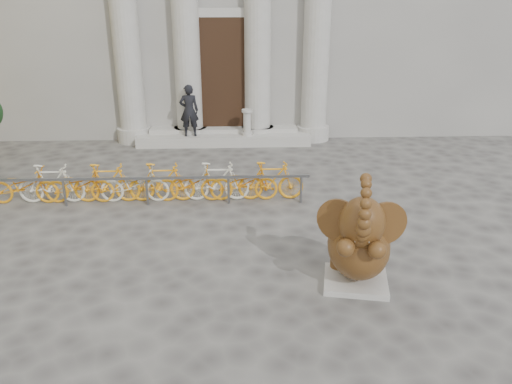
{
  "coord_description": "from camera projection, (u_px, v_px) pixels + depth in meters",
  "views": [
    {
      "loc": [
        0.42,
        -7.7,
        4.79
      ],
      "look_at": [
        0.81,
        1.77,
        1.1
      ],
      "focal_mm": 35.0,
      "sensor_mm": 36.0,
      "label": 1
    }
  ],
  "objects": [
    {
      "name": "pedestrian",
      "position": [
        189.0,
        111.0,
        16.88
      ],
      "size": [
        0.67,
        0.47,
        1.76
      ],
      "primitive_type": "imported",
      "rotation": [
        0.0,
        0.0,
        3.23
      ],
      "color": "black",
      "rests_on": "entrance_steps"
    },
    {
      "name": "elephant_statue",
      "position": [
        359.0,
        244.0,
        8.63
      ],
      "size": [
        1.46,
        1.73,
        2.22
      ],
      "rotation": [
        0.0,
        0.0,
        -0.2
      ],
      "color": "#A8A59E",
      "rests_on": "ground"
    },
    {
      "name": "bike_rack",
      "position": [
        148.0,
        182.0,
        12.44
      ],
      "size": [
        8.02,
        0.53,
        1.0
      ],
      "color": "slate",
      "rests_on": "ground"
    },
    {
      "name": "entrance_steps",
      "position": [
        224.0,
        138.0,
        17.57
      ],
      "size": [
        6.0,
        1.2,
        0.36
      ],
      "primitive_type": "cube",
      "color": "#A8A59E",
      "rests_on": "ground"
    },
    {
      "name": "balustrade_post",
      "position": [
        247.0,
        123.0,
        17.11
      ],
      "size": [
        0.37,
        0.37,
        0.9
      ],
      "color": "#A8A59E",
      "rests_on": "entrance_steps"
    },
    {
      "name": "ground",
      "position": [
        215.0,
        286.0,
        8.88
      ],
      "size": [
        80.0,
        80.0,
        0.0
      ],
      "primitive_type": "plane",
      "color": "#474442",
      "rests_on": "ground"
    }
  ]
}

